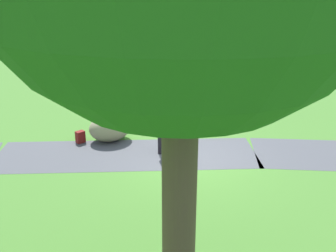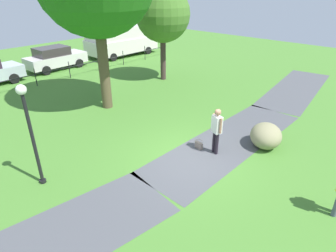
{
  "view_description": "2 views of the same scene",
  "coord_description": "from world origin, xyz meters",
  "px_view_note": "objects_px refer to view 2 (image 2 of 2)",
  "views": [
    {
      "loc": [
        1.31,
        10.45,
        5.01
      ],
      "look_at": [
        0.61,
        -0.78,
        0.78
      ],
      "focal_mm": 41.16,
      "sensor_mm": 36.0,
      "label": 1
    },
    {
      "loc": [
        -6.87,
        -5.29,
        5.53
      ],
      "look_at": [
        0.21,
        1.18,
        0.74
      ],
      "focal_mm": 30.91,
      "sensor_mm": 36.0,
      "label": 2
    }
  ],
  "objects_px": {
    "lamp_post": "(30,125)",
    "lawn_boulder": "(266,136)",
    "parked_hatchback_blue": "(55,58)",
    "backpack_by_boulder": "(273,131)",
    "handbag_on_grass": "(199,145)",
    "delivery_van": "(122,39)",
    "young_tree_near_path": "(163,15)",
    "woman_with_handbag": "(217,128)"
  },
  "relations": [
    {
      "from": "backpack_by_boulder",
      "to": "young_tree_near_path",
      "type": "bearing_deg",
      "value": 73.06
    },
    {
      "from": "delivery_van",
      "to": "woman_with_handbag",
      "type": "bearing_deg",
      "value": -118.14
    },
    {
      "from": "woman_with_handbag",
      "to": "parked_hatchback_blue",
      "type": "relative_size",
      "value": 0.41
    },
    {
      "from": "lamp_post",
      "to": "parked_hatchback_blue",
      "type": "relative_size",
      "value": 0.76
    },
    {
      "from": "woman_with_handbag",
      "to": "handbag_on_grass",
      "type": "bearing_deg",
      "value": 103.33
    },
    {
      "from": "parked_hatchback_blue",
      "to": "backpack_by_boulder",
      "type": "bearing_deg",
      "value": -87.03
    },
    {
      "from": "lamp_post",
      "to": "lawn_boulder",
      "type": "relative_size",
      "value": 1.8
    },
    {
      "from": "lamp_post",
      "to": "young_tree_near_path",
      "type": "bearing_deg",
      "value": 23.88
    },
    {
      "from": "woman_with_handbag",
      "to": "parked_hatchback_blue",
      "type": "bearing_deg",
      "value": 82.9
    },
    {
      "from": "backpack_by_boulder",
      "to": "woman_with_handbag",
      "type": "bearing_deg",
      "value": 159.53
    },
    {
      "from": "lawn_boulder",
      "to": "handbag_on_grass",
      "type": "bearing_deg",
      "value": 136.06
    },
    {
      "from": "handbag_on_grass",
      "to": "backpack_by_boulder",
      "type": "xyz_separation_m",
      "value": [
        2.77,
        -1.59,
        0.05
      ]
    },
    {
      "from": "lawn_boulder",
      "to": "woman_with_handbag",
      "type": "xyz_separation_m",
      "value": [
        -1.65,
        1.12,
        0.54
      ]
    },
    {
      "from": "handbag_on_grass",
      "to": "backpack_by_boulder",
      "type": "height_order",
      "value": "backpack_by_boulder"
    },
    {
      "from": "handbag_on_grass",
      "to": "backpack_by_boulder",
      "type": "relative_size",
      "value": 0.84
    },
    {
      "from": "delivery_van",
      "to": "lawn_boulder",
      "type": "bearing_deg",
      "value": -111.43
    },
    {
      "from": "lamp_post",
      "to": "backpack_by_boulder",
      "type": "relative_size",
      "value": 7.86
    },
    {
      "from": "parked_hatchback_blue",
      "to": "woman_with_handbag",
      "type": "bearing_deg",
      "value": -97.1
    },
    {
      "from": "backpack_by_boulder",
      "to": "parked_hatchback_blue",
      "type": "bearing_deg",
      "value": 92.97
    },
    {
      "from": "handbag_on_grass",
      "to": "parked_hatchback_blue",
      "type": "height_order",
      "value": "parked_hatchback_blue"
    },
    {
      "from": "lawn_boulder",
      "to": "parked_hatchback_blue",
      "type": "distance_m",
      "value": 15.73
    },
    {
      "from": "lawn_boulder",
      "to": "parked_hatchback_blue",
      "type": "height_order",
      "value": "parked_hatchback_blue"
    },
    {
      "from": "handbag_on_grass",
      "to": "delivery_van",
      "type": "height_order",
      "value": "delivery_van"
    },
    {
      "from": "lawn_boulder",
      "to": "delivery_van",
      "type": "bearing_deg",
      "value": 68.57
    },
    {
      "from": "woman_with_handbag",
      "to": "backpack_by_boulder",
      "type": "xyz_separation_m",
      "value": [
        2.63,
        -0.98,
        -0.8
      ]
    },
    {
      "from": "lamp_post",
      "to": "lawn_boulder",
      "type": "bearing_deg",
      "value": -31.19
    },
    {
      "from": "young_tree_near_path",
      "to": "backpack_by_boulder",
      "type": "distance_m",
      "value": 9.53
    },
    {
      "from": "lawn_boulder",
      "to": "delivery_van",
      "type": "distance_m",
      "value": 16.97
    },
    {
      "from": "handbag_on_grass",
      "to": "woman_with_handbag",
      "type": "bearing_deg",
      "value": -76.67
    },
    {
      "from": "young_tree_near_path",
      "to": "backpack_by_boulder",
      "type": "xyz_separation_m",
      "value": [
        -2.56,
        -8.42,
        -3.65
      ]
    },
    {
      "from": "lamp_post",
      "to": "backpack_by_boulder",
      "type": "distance_m",
      "value": 8.76
    },
    {
      "from": "lawn_boulder",
      "to": "handbag_on_grass",
      "type": "relative_size",
      "value": 5.18
    },
    {
      "from": "lamp_post",
      "to": "woman_with_handbag",
      "type": "xyz_separation_m",
      "value": [
        5.02,
        -2.92,
        -0.97
      ]
    },
    {
      "from": "woman_with_handbag",
      "to": "delivery_van",
      "type": "bearing_deg",
      "value": 61.86
    },
    {
      "from": "lamp_post",
      "to": "handbag_on_grass",
      "type": "relative_size",
      "value": 9.33
    },
    {
      "from": "lamp_post",
      "to": "lawn_boulder",
      "type": "xyz_separation_m",
      "value": [
        6.67,
        -4.04,
        -1.52
      ]
    },
    {
      "from": "parked_hatchback_blue",
      "to": "delivery_van",
      "type": "relative_size",
      "value": 0.7
    },
    {
      "from": "woman_with_handbag",
      "to": "delivery_van",
      "type": "relative_size",
      "value": 0.29
    },
    {
      "from": "woman_with_handbag",
      "to": "backpack_by_boulder",
      "type": "distance_m",
      "value": 2.92
    },
    {
      "from": "lawn_boulder",
      "to": "backpack_by_boulder",
      "type": "bearing_deg",
      "value": 7.9
    },
    {
      "from": "young_tree_near_path",
      "to": "backpack_by_boulder",
      "type": "height_order",
      "value": "young_tree_near_path"
    },
    {
      "from": "handbag_on_grass",
      "to": "parked_hatchback_blue",
      "type": "bearing_deg",
      "value": 82.02
    }
  ]
}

